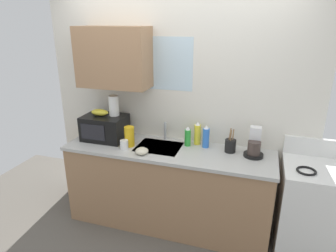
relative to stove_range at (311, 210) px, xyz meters
name	(u,v)px	position (x,y,z in m)	size (l,w,h in m)	color
kitchen_wall_assembly	(167,99)	(-1.54, 0.31, 0.89)	(2.94, 0.42, 2.50)	silver
counter_unit	(168,186)	(-1.43, 0.00, 0.00)	(2.17, 0.63, 0.90)	#9E7551
sink_faucet	(165,131)	(-1.54, 0.24, 0.54)	(0.03, 0.03, 0.20)	#B2B5BA
stove_range	(311,210)	(0.00, 0.00, 0.00)	(0.60, 0.60, 1.08)	white
microwave	(105,127)	(-2.18, 0.04, 0.58)	(0.46, 0.35, 0.27)	black
banana_bunch	(100,112)	(-2.23, 0.05, 0.75)	(0.20, 0.11, 0.07)	gold
paper_towel_roll	(114,106)	(-2.08, 0.10, 0.82)	(0.11, 0.11, 0.22)	white
coffee_maker	(254,145)	(-0.58, 0.10, 0.55)	(0.19, 0.21, 0.28)	black
dish_soap_bottle_green	(188,137)	(-1.26, 0.14, 0.54)	(0.07, 0.07, 0.21)	green
dish_soap_bottle_yellow	(197,134)	(-1.17, 0.21, 0.56)	(0.07, 0.07, 0.25)	yellow
dish_soap_bottle_blue	(206,137)	(-1.07, 0.16, 0.56)	(0.07, 0.07, 0.24)	blue
cereal_canister	(129,136)	(-1.84, -0.05, 0.55)	(0.10, 0.10, 0.21)	gold
mug_white	(124,145)	(-1.86, -0.14, 0.49)	(0.08, 0.08, 0.10)	white
utensil_crock	(230,145)	(-0.81, 0.12, 0.51)	(0.11, 0.11, 0.25)	black
small_bowl	(142,151)	(-1.64, -0.20, 0.47)	(0.13, 0.13, 0.07)	beige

